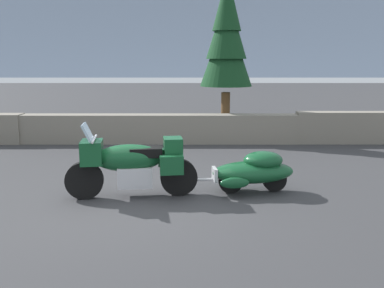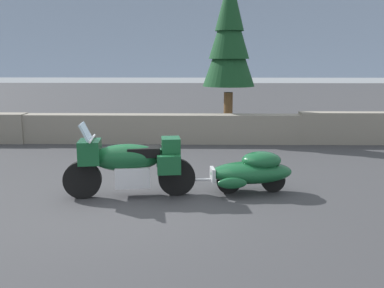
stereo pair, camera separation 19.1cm
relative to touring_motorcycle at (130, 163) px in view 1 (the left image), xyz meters
The scene contains 6 objects.
ground_plane 0.69m from the touring_motorcycle, 66.99° to the right, with size 80.00×80.00×0.00m, color #38383A.
stone_guard_wall 5.06m from the touring_motorcycle, 90.96° to the left, with size 24.00×0.59×0.92m.
distant_ridgeline 95.35m from the touring_motorcycle, 89.93° to the left, with size 240.00×80.00×16.00m, color #8C9EB7.
touring_motorcycle is the anchor object (origin of this frame).
car_shaped_trailer 2.21m from the touring_motorcycle, ahead, with size 2.23×0.91×0.76m.
pine_tree_tall 6.73m from the touring_motorcycle, 70.45° to the left, with size 1.58×1.58×4.94m.
Camera 1 is at (0.94, -7.00, 2.37)m, focal length 40.06 mm.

